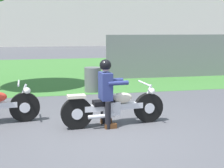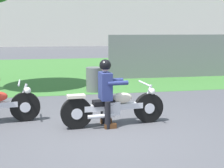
% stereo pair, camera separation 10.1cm
% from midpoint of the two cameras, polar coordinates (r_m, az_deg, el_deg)
% --- Properties ---
extents(ground, '(120.00, 120.00, 0.00)m').
position_cam_midpoint_polar(ground, '(5.67, -1.84, -10.04)').
color(ground, '#4C4C51').
extents(grass_verge, '(60.00, 12.00, 0.01)m').
position_cam_midpoint_polar(grass_verge, '(15.07, -7.91, 2.78)').
color(grass_verge, '#3D7533').
rests_on(grass_verge, ground).
extents(stadium_facade, '(46.73, 8.00, 12.16)m').
position_cam_midpoint_polar(stadium_facade, '(41.73, -4.34, 16.01)').
color(stadium_facade, silver).
rests_on(stadium_facade, ground).
extents(motorcycle_lead, '(2.22, 0.66, 0.88)m').
position_cam_midpoint_polar(motorcycle_lead, '(6.16, -0.04, -4.52)').
color(motorcycle_lead, black).
rests_on(motorcycle_lead, ground).
extents(rider_lead, '(0.57, 0.49, 1.40)m').
position_cam_midpoint_polar(rider_lead, '(6.02, -1.59, -0.71)').
color(rider_lead, black).
rests_on(rider_lead, ground).
extents(trash_can, '(0.54, 0.54, 0.79)m').
position_cam_midpoint_polar(trash_can, '(9.60, -4.07, 0.89)').
color(trash_can, '#595E5B').
rests_on(trash_can, ground).
extents(fence_segment, '(7.00, 0.06, 1.80)m').
position_cam_midpoint_polar(fence_segment, '(12.99, 14.06, 5.33)').
color(fence_segment, slate).
rests_on(fence_segment, ground).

